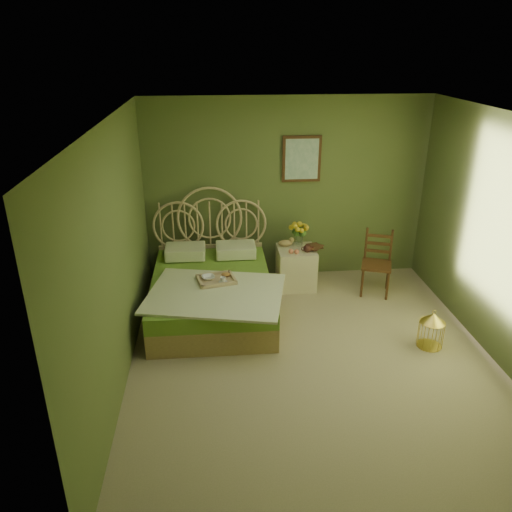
{
  "coord_description": "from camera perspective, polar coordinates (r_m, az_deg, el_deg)",
  "views": [
    {
      "loc": [
        -1.04,
        -4.55,
        3.25
      ],
      "look_at": [
        -0.54,
        1.0,
        0.84
      ],
      "focal_mm": 35.0,
      "sensor_mm": 36.0,
      "label": 1
    }
  ],
  "objects": [
    {
      "name": "coffee_cup",
      "position": [
        6.11,
        -3.8,
        -2.72
      ],
      "size": [
        0.09,
        0.09,
        0.07
      ],
      "primitive_type": "imported",
      "rotation": [
        0.0,
        0.0,
        -0.2
      ],
      "color": "white",
      "rests_on": "bed"
    },
    {
      "name": "cereal_bowl",
      "position": [
        6.21,
        -5.49,
        -2.45
      ],
      "size": [
        0.19,
        0.19,
        0.04
      ],
      "primitive_type": "imported",
      "rotation": [
        0.0,
        0.0,
        0.23
      ],
      "color": "white",
      "rests_on": "bed"
    },
    {
      "name": "wall_art",
      "position": [
        7.05,
        5.24,
        10.98
      ],
      "size": [
        0.54,
        0.04,
        0.64
      ],
      "color": "#3D2010",
      "rests_on": "wall_back"
    },
    {
      "name": "book_lower",
      "position": [
        7.04,
        6.09,
        1.0
      ],
      "size": [
        0.23,
        0.27,
        0.02
      ],
      "primitive_type": "imported",
      "rotation": [
        0.0,
        0.0,
        0.26
      ],
      "color": "#381E0F",
      "rests_on": "nightstand"
    },
    {
      "name": "chair",
      "position": [
        7.07,
        13.48,
        -0.25
      ],
      "size": [
        0.5,
        0.5,
        0.89
      ],
      "rotation": [
        0.0,
        0.0,
        -0.33
      ],
      "color": "#3D2010",
      "rests_on": "floor"
    },
    {
      "name": "ceiling",
      "position": [
        4.71,
        7.97,
        15.21
      ],
      "size": [
        4.5,
        4.5,
        0.0
      ],
      "primitive_type": "plane",
      "rotation": [
        3.14,
        0.0,
        0.0
      ],
      "color": "silver",
      "rests_on": "wall_back"
    },
    {
      "name": "book_upper",
      "position": [
        7.03,
        6.1,
        1.15
      ],
      "size": [
        0.29,
        0.3,
        0.02
      ],
      "primitive_type": "imported",
      "rotation": [
        0.0,
        0.0,
        -0.66
      ],
      "color": "#472819",
      "rests_on": "nightstand"
    },
    {
      "name": "floor",
      "position": [
        5.69,
        6.49,
        -11.66
      ],
      "size": [
        4.5,
        4.5,
        0.0
      ],
      "primitive_type": "plane",
      "color": "tan",
      "rests_on": "ground"
    },
    {
      "name": "wall_back",
      "position": [
        7.15,
        3.49,
        7.5
      ],
      "size": [
        4.0,
        0.0,
        4.0
      ],
      "primitive_type": "plane",
      "rotation": [
        1.57,
        0.0,
        0.0
      ],
      "color": "#596535",
      "rests_on": "floor"
    },
    {
      "name": "nightstand",
      "position": [
        7.09,
        4.63,
        -0.78
      ],
      "size": [
        0.52,
        0.52,
        1.01
      ],
      "color": "beige",
      "rests_on": "floor"
    },
    {
      "name": "bed",
      "position": [
        6.47,
        -5.07,
        -3.84
      ],
      "size": [
        1.77,
        2.24,
        1.39
      ],
      "color": "tan",
      "rests_on": "floor"
    },
    {
      "name": "wall_left",
      "position": [
        5.04,
        -15.66,
        -0.31
      ],
      "size": [
        0.0,
        4.5,
        4.5
      ],
      "primitive_type": "plane",
      "rotation": [
        1.57,
        0.0,
        1.57
      ],
      "color": "#596535",
      "rests_on": "floor"
    },
    {
      "name": "wall_right",
      "position": [
        5.81,
        26.84,
        1.12
      ],
      "size": [
        0.0,
        4.5,
        4.5
      ],
      "primitive_type": "plane",
      "rotation": [
        1.57,
        0.0,
        -1.57
      ],
      "color": "#596535",
      "rests_on": "floor"
    },
    {
      "name": "birdcage",
      "position": [
        6.1,
        19.39,
        -8.01
      ],
      "size": [
        0.28,
        0.28,
        0.43
      ],
      "rotation": [
        0.0,
        0.0,
        0.16
      ],
      "color": "gold",
      "rests_on": "floor"
    }
  ]
}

